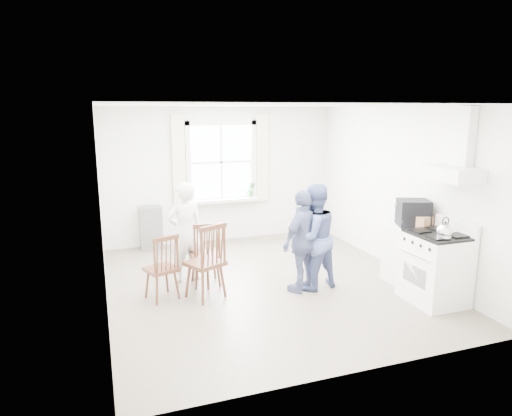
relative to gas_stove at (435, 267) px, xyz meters
The scene contains 16 objects.
room_shell 2.48m from the gas_stove, 144.75° to the left, with size 4.62×5.12×2.64m.
window_assembly 4.36m from the gas_stove, 116.71° to the left, with size 1.88×0.24×1.70m.
range_hood 1.43m from the gas_stove, ahead, with size 0.45×0.76×0.94m.
shelf_unit 4.95m from the gas_stove, 131.97° to the left, with size 0.40×0.30×0.80m, color slate.
gas_stove is the anchor object (origin of this frame).
kettle 0.61m from the gas_stove, 113.19° to the right, with size 0.20×0.20×0.29m.
low_cabinet 0.70m from the gas_stove, 84.32° to the left, with size 0.50×0.55×0.90m, color silver.
stereo_stack 0.87m from the gas_stove, 82.87° to the left, with size 0.54×0.51×0.38m.
cardboard_box 0.70m from the gas_stove, 73.74° to the left, with size 0.28×0.20×0.18m, color #A87A51.
windsor_chair_a 3.62m from the gas_stove, 160.44° to the left, with size 0.50×0.49×0.93m.
windsor_chair_b 3.16m from the gas_stove, 150.98° to the left, with size 0.43×0.42×0.98m.
windsor_chair_c 3.01m from the gas_stove, 159.47° to the left, with size 0.60×0.59×1.08m.
person_left 3.54m from the gas_stove, 148.14° to the left, with size 0.55×0.55×1.51m, color silver.
person_mid 1.67m from the gas_stove, 143.93° to the left, with size 0.74×0.74×1.53m, color #4A5789.
person_right 1.79m from the gas_stove, 148.05° to the left, with size 0.86×0.86×1.46m, color navy.
potted_plant 3.98m from the gas_stove, 109.91° to the left, with size 0.16×0.16×0.30m, color #317035.
Camera 1 is at (-2.24, -6.01, 2.55)m, focal length 32.00 mm.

